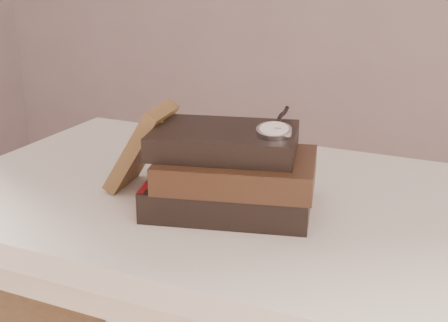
% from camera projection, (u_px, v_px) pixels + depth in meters
% --- Properties ---
extents(table, '(1.00, 0.60, 0.75)m').
position_uv_depth(table, '(241.00, 244.00, 1.03)').
color(table, silver).
rests_on(table, ground).
extents(book_stack, '(0.29, 0.22, 0.12)m').
position_uv_depth(book_stack, '(231.00, 173.00, 0.93)').
color(book_stack, black).
rests_on(book_stack, table).
extents(journal, '(0.11, 0.11, 0.14)m').
position_uv_depth(journal, '(141.00, 147.00, 1.00)').
color(journal, '#48321B').
rests_on(journal, table).
extents(pocket_watch, '(0.06, 0.16, 0.02)m').
position_uv_depth(pocket_watch, '(275.00, 130.00, 0.88)').
color(pocket_watch, silver).
rests_on(pocket_watch, book_stack).
extents(eyeglasses, '(0.13, 0.14, 0.05)m').
position_uv_depth(eyeglasses, '(187.00, 145.00, 1.02)').
color(eyeglasses, silver).
rests_on(eyeglasses, book_stack).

